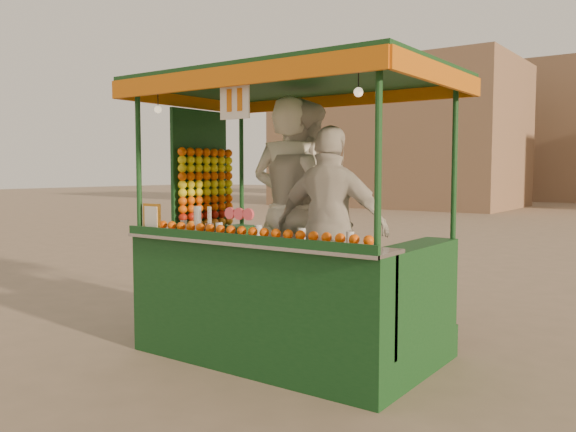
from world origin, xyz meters
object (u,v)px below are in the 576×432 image
Objects in this scene: juice_cart at (279,266)px; vendor_middle at (305,208)px; vendor_right at (331,228)px; vendor_left at (290,207)px.

juice_cart is 1.35× the size of vendor_middle.
vendor_middle is at bearing -41.59° from vendor_right.
vendor_left is 0.60m from vendor_right.
vendor_left reaches higher than vendor_middle.
vendor_middle is 1.16× the size of vendor_right.
vendor_left is at bearing 99.76° from vendor_middle.
juice_cart is 0.57m from vendor_right.
juice_cart reaches higher than vendor_middle.
vendor_right is (0.55, -0.21, -0.14)m from vendor_left.
vendor_left is (-0.10, 0.31, 0.48)m from juice_cart.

